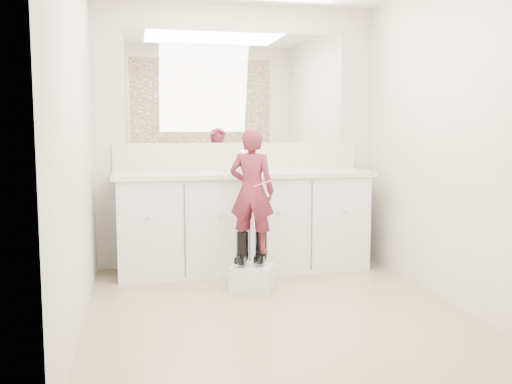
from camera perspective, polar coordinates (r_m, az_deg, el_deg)
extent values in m
plane|color=#806F54|center=(4.06, 2.08, -11.95)|extent=(3.00, 3.00, 0.00)
plane|color=beige|center=(5.32, -1.82, 5.60)|extent=(2.60, 0.00, 2.60)
plane|color=beige|center=(2.42, 10.87, 4.38)|extent=(2.60, 0.00, 2.60)
plane|color=beige|center=(3.75, -17.56, 4.91)|extent=(0.00, 3.00, 3.00)
plane|color=beige|center=(4.35, 19.05, 5.04)|extent=(0.00, 3.00, 3.00)
cube|color=silver|center=(5.12, -1.24, -3.16)|extent=(2.20, 0.55, 0.85)
cube|color=beige|center=(5.05, -1.22, 1.80)|extent=(2.28, 0.58, 0.04)
cube|color=beige|center=(5.31, -1.78, 3.60)|extent=(2.28, 0.03, 0.25)
cube|color=white|center=(5.32, -1.81, 10.34)|extent=(2.00, 0.02, 1.00)
cube|color=#472819|center=(2.46, 11.00, 14.92)|extent=(2.00, 0.01, 1.20)
cylinder|color=silver|center=(5.20, -1.56, 2.71)|extent=(0.08, 0.08, 0.10)
imported|color=beige|center=(5.11, 2.89, 2.56)|extent=(0.11, 0.11, 0.09)
imported|color=silver|center=(5.02, -2.44, 3.02)|extent=(0.09, 0.09, 0.18)
cube|color=silver|center=(4.54, -0.37, -8.59)|extent=(0.40, 0.38, 0.20)
imported|color=#9D3047|center=(4.43, -0.42, 0.10)|extent=(0.42, 0.36, 0.97)
cylinder|color=pink|center=(4.36, 0.69, 0.85)|extent=(0.13, 0.07, 0.06)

